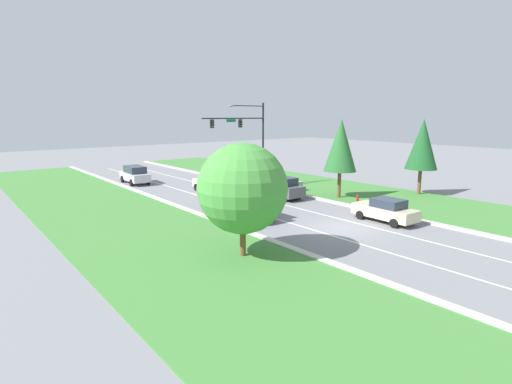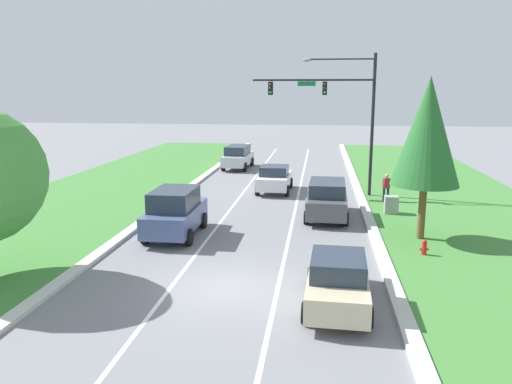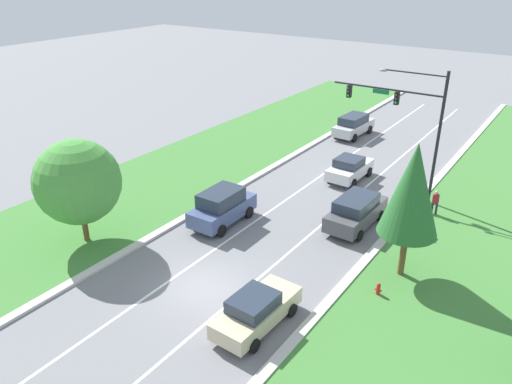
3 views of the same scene
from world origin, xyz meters
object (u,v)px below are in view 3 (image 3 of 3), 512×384
champagne_sedan (256,310)px  slate_blue_suv (222,206)px  traffic_signal_mast (409,114)px  silver_suv (353,125)px  fire_hydrant (378,289)px  oak_near_left_tree (78,182)px  graphite_suv (356,211)px  conifer_far_right_tree (412,190)px  utility_cabinet (417,227)px  white_sedan (350,168)px  pedestrian (435,202)px

champagne_sedan → slate_blue_suv: size_ratio=1.01×
traffic_signal_mast → silver_suv: (-8.00, 10.10, -4.72)m
fire_hydrant → oak_near_left_tree: size_ratio=0.12×
graphite_suv → slate_blue_suv: (-6.88, -4.25, 0.11)m
traffic_signal_mast → graphite_suv: traffic_signal_mast is taller
graphite_suv → slate_blue_suv: bearing=-146.8°
oak_near_left_tree → fire_hydrant: bearing=16.1°
oak_near_left_tree → conifer_far_right_tree: (16.07, 6.86, 1.10)m
traffic_signal_mast → slate_blue_suv: traffic_signal_mast is taller
utility_cabinet → fire_hydrant: (0.39, -6.86, -0.16)m
white_sedan → utility_cabinet: 8.56m
fire_hydrant → traffic_signal_mast: bearing=105.2°
silver_suv → slate_blue_suv: bearing=-85.9°
oak_near_left_tree → conifer_far_right_tree: bearing=23.1°
conifer_far_right_tree → graphite_suv: bearing=139.4°
white_sedan → pedestrian: white_sedan is taller
oak_near_left_tree → traffic_signal_mast: bearing=51.7°
champagne_sedan → white_sedan: (-3.53, 17.25, 0.05)m
oak_near_left_tree → conifer_far_right_tree: 17.51m
utility_cabinet → oak_near_left_tree: (-15.39, -11.41, 3.20)m
white_sedan → champagne_sedan: bearing=-77.1°
white_sedan → conifer_far_right_tree: (7.41, -9.82, 3.91)m
traffic_signal_mast → fire_hydrant: traffic_signal_mast is taller
silver_suv → oak_near_left_tree: oak_near_left_tree is taller
silver_suv → graphite_suv: silver_suv is taller
fire_hydrant → champagne_sedan: bearing=-125.1°
traffic_signal_mast → slate_blue_suv: size_ratio=1.90×
traffic_signal_mast → slate_blue_suv: 13.30m
silver_suv → slate_blue_suv: 20.00m
fire_hydrant → pedestrian: bearing=91.6°
graphite_suv → pedestrian: size_ratio=2.92×
oak_near_left_tree → champagne_sedan: bearing=-2.6°
traffic_signal_mast → graphite_suv: bearing=-97.0°
utility_cabinet → fire_hydrant: utility_cabinet is taller
slate_blue_suv → pedestrian: slate_blue_suv is taller
white_sedan → slate_blue_suv: slate_blue_suv is taller
pedestrian → fire_hydrant: 9.94m
slate_blue_suv → utility_cabinet: slate_blue_suv is taller
fire_hydrant → conifer_far_right_tree: 5.02m
graphite_suv → fire_hydrant: graphite_suv is taller
fire_hydrant → utility_cabinet: bearing=93.2°
oak_near_left_tree → pedestrian: bearing=43.1°
white_sedan → conifer_far_right_tree: 12.91m
white_sedan → conifer_far_right_tree: size_ratio=0.61×
champagne_sedan → fire_hydrant: (3.59, 5.12, -0.49)m
traffic_signal_mast → fire_hydrant: (3.11, -11.47, -5.39)m
silver_suv → white_sedan: 10.25m
graphite_suv → pedestrian: bearing=50.8°
traffic_signal_mast → conifer_far_right_tree: bearing=-69.7°
utility_cabinet → conifer_far_right_tree: size_ratio=0.14×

